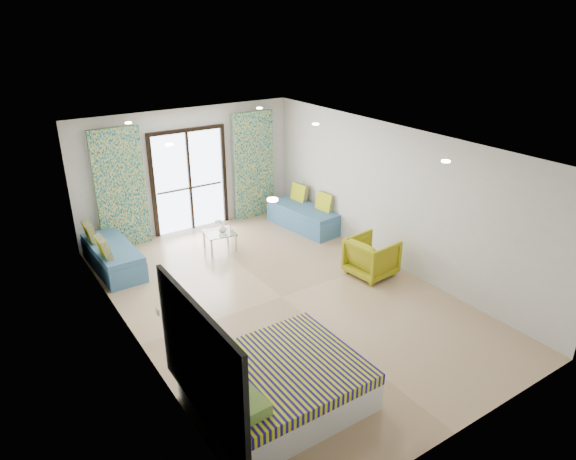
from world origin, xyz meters
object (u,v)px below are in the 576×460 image
daybed_right (304,216)px  armchair (372,255)px  bed (277,385)px  coffee_table (219,234)px  daybed_left (112,256)px

daybed_right → armchair: size_ratio=2.32×
armchair → bed: bearing=114.6°
bed → daybed_right: daybed_right is taller
bed → coffee_table: bed is taller
bed → armchair: 3.85m
daybed_left → coffee_table: size_ratio=2.65×
bed → armchair: size_ratio=2.51×
coffee_table → bed: bearing=-108.0°
daybed_left → armchair: (3.96, -2.89, 0.13)m
daybed_right → coffee_table: daybed_right is taller
daybed_left → armchair: bearing=-37.9°
coffee_table → armchair: bearing=-54.0°
armchair → daybed_right: bearing=-11.7°
bed → armchair: armchair is taller
bed → daybed_left: bearing=97.5°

